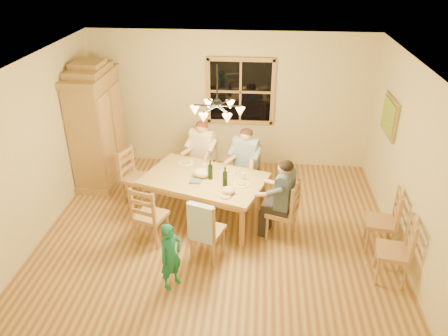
# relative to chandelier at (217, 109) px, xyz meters

# --- Properties ---
(floor) EXTENTS (5.50, 5.50, 0.00)m
(floor) POSITION_rel_chandelier_xyz_m (0.00, 0.00, -2.08)
(floor) COLOR brown
(floor) RESTS_ON ground
(ceiling) EXTENTS (5.50, 5.00, 0.02)m
(ceiling) POSITION_rel_chandelier_xyz_m (0.00, 0.00, 0.62)
(ceiling) COLOR white
(ceiling) RESTS_ON wall_back
(wall_back) EXTENTS (5.50, 0.02, 2.70)m
(wall_back) POSITION_rel_chandelier_xyz_m (0.00, 2.50, -0.73)
(wall_back) COLOR beige
(wall_back) RESTS_ON floor
(wall_left) EXTENTS (0.02, 5.00, 2.70)m
(wall_left) POSITION_rel_chandelier_xyz_m (-2.75, 0.00, -0.73)
(wall_left) COLOR beige
(wall_left) RESTS_ON floor
(wall_right) EXTENTS (0.02, 5.00, 2.70)m
(wall_right) POSITION_rel_chandelier_xyz_m (2.75, 0.00, -0.73)
(wall_right) COLOR beige
(wall_right) RESTS_ON floor
(window) EXTENTS (1.30, 0.06, 1.30)m
(window) POSITION_rel_chandelier_xyz_m (0.20, 2.47, -0.53)
(window) COLOR black
(window) RESTS_ON wall_back
(painting) EXTENTS (0.06, 0.78, 0.64)m
(painting) POSITION_rel_chandelier_xyz_m (2.71, 1.20, -0.48)
(painting) COLOR #9C7243
(painting) RESTS_ON wall_right
(chandelier) EXTENTS (0.77, 0.68, 0.71)m
(chandelier) POSITION_rel_chandelier_xyz_m (0.00, 0.00, 0.00)
(chandelier) COLOR black
(chandelier) RESTS_ON ceiling
(armoire) EXTENTS (0.66, 1.40, 2.30)m
(armoire) POSITION_rel_chandelier_xyz_m (-2.42, 1.60, -1.02)
(armoire) COLOR #9C7243
(armoire) RESTS_ON floor
(dining_table) EXTENTS (2.18, 1.71, 0.76)m
(dining_table) POSITION_rel_chandelier_xyz_m (-0.26, 0.39, -1.42)
(dining_table) COLOR tan
(dining_table) RESTS_ON floor
(chair_far_left) EXTENTS (0.55, 0.54, 0.99)m
(chair_far_left) POSITION_rel_chandelier_xyz_m (-0.43, 1.39, -1.77)
(chair_far_left) COLOR #AC834C
(chair_far_left) RESTS_ON floor
(chair_far_right) EXTENTS (0.55, 0.54, 0.99)m
(chair_far_right) POSITION_rel_chandelier_xyz_m (0.37, 1.13, -1.77)
(chair_far_right) COLOR #AC834C
(chair_far_right) RESTS_ON floor
(chair_near_left) EXTENTS (0.55, 0.54, 0.99)m
(chair_near_left) POSITION_rel_chandelier_xyz_m (-1.00, -0.31, -1.77)
(chair_near_left) COLOR #AC834C
(chair_near_left) RESTS_ON floor
(chair_near_right) EXTENTS (0.55, 0.54, 0.99)m
(chair_near_right) POSITION_rel_chandelier_xyz_m (-0.10, -0.61, -1.77)
(chair_near_right) COLOR #AC834C
(chair_near_right) RESTS_ON floor
(chair_end_left) EXTENTS (0.54, 0.55, 0.99)m
(chair_end_left) POSITION_rel_chandelier_xyz_m (-1.52, 0.81, -1.77)
(chair_end_left) COLOR #AC834C
(chair_end_left) RESTS_ON floor
(chair_end_right) EXTENTS (0.54, 0.55, 0.99)m
(chair_end_right) POSITION_rel_chandelier_xyz_m (0.99, -0.03, -1.77)
(chair_end_right) COLOR #AC834C
(chair_end_right) RESTS_ON floor
(adult_woman) EXTENTS (0.49, 0.52, 0.87)m
(adult_woman) POSITION_rel_chandelier_xyz_m (-0.43, 1.39, -1.24)
(adult_woman) COLOR beige
(adult_woman) RESTS_ON floor
(adult_plaid_man) EXTENTS (0.49, 0.52, 0.87)m
(adult_plaid_man) POSITION_rel_chandelier_xyz_m (0.37, 1.13, -1.24)
(adult_plaid_man) COLOR #2F5A83
(adult_plaid_man) RESTS_ON floor
(adult_slate_man) EXTENTS (0.52, 0.49, 0.87)m
(adult_slate_man) POSITION_rel_chandelier_xyz_m (0.99, -0.03, -1.24)
(adult_slate_man) COLOR #42526A
(adult_slate_man) RESTS_ON floor
(towel) EXTENTS (0.39, 0.22, 0.58)m
(towel) POSITION_rel_chandelier_xyz_m (-0.16, -0.79, -1.38)
(towel) COLOR #B7D0F8
(towel) RESTS_ON chair_near_right
(wine_bottle_a) EXTENTS (0.08, 0.08, 0.33)m
(wine_bottle_a) POSITION_rel_chandelier_xyz_m (-0.16, 0.36, -1.15)
(wine_bottle_a) COLOR black
(wine_bottle_a) RESTS_ON dining_table
(wine_bottle_b) EXTENTS (0.08, 0.08, 0.33)m
(wine_bottle_b) POSITION_rel_chandelier_xyz_m (0.10, 0.16, -1.15)
(wine_bottle_b) COLOR black
(wine_bottle_b) RESTS_ON dining_table
(plate_woman) EXTENTS (0.26, 0.26, 0.02)m
(plate_woman) POSITION_rel_chandelier_xyz_m (-0.64, 0.88, -1.31)
(plate_woman) COLOR white
(plate_woman) RESTS_ON dining_table
(plate_plaid) EXTENTS (0.26, 0.26, 0.02)m
(plate_plaid) POSITION_rel_chandelier_xyz_m (0.10, 0.60, -1.31)
(plate_plaid) COLOR white
(plate_plaid) RESTS_ON dining_table
(plate_slate) EXTENTS (0.26, 0.26, 0.02)m
(plate_slate) POSITION_rel_chandelier_xyz_m (0.35, 0.22, -1.31)
(plate_slate) COLOR white
(plate_slate) RESTS_ON dining_table
(wine_glass_a) EXTENTS (0.06, 0.06, 0.14)m
(wine_glass_a) POSITION_rel_chandelier_xyz_m (-0.29, 0.62, -1.25)
(wine_glass_a) COLOR silver
(wine_glass_a) RESTS_ON dining_table
(wine_glass_b) EXTENTS (0.06, 0.06, 0.14)m
(wine_glass_b) POSITION_rel_chandelier_xyz_m (0.37, 0.35, -1.25)
(wine_glass_b) COLOR silver
(wine_glass_b) RESTS_ON dining_table
(cap) EXTENTS (0.20, 0.20, 0.11)m
(cap) POSITION_rel_chandelier_xyz_m (0.16, -0.07, -1.26)
(cap) COLOR #D0B38A
(cap) RESTS_ON dining_table
(napkin) EXTENTS (0.22, 0.19, 0.03)m
(napkin) POSITION_rel_chandelier_xyz_m (-0.39, 0.23, -1.30)
(napkin) COLOR slate
(napkin) RESTS_ON dining_table
(cloth_bundle) EXTENTS (0.28, 0.22, 0.15)m
(cloth_bundle) POSITION_rel_chandelier_xyz_m (-0.31, 0.41, -1.24)
(cloth_bundle) COLOR beige
(cloth_bundle) RESTS_ON dining_table
(child) EXTENTS (0.40, 0.42, 0.97)m
(child) POSITION_rel_chandelier_xyz_m (-0.50, -1.27, -1.59)
(child) COLOR #1A7761
(child) RESTS_ON floor
(chair_spare_front) EXTENTS (0.49, 0.50, 0.99)m
(chair_spare_front) POSITION_rel_chandelier_xyz_m (2.45, -0.87, -1.77)
(chair_spare_front) COLOR #AC834C
(chair_spare_front) RESTS_ON floor
(chair_spare_back) EXTENTS (0.48, 0.50, 0.99)m
(chair_spare_back) POSITION_rel_chandelier_xyz_m (2.45, -0.18, -1.77)
(chair_spare_back) COLOR #AC834C
(chair_spare_back) RESTS_ON floor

